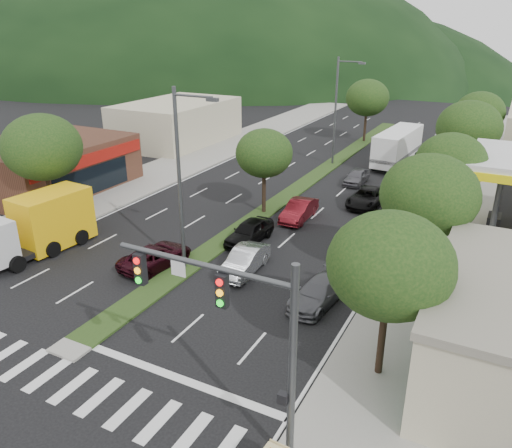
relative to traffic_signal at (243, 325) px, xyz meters
The scene contains 28 objects.
ground 10.27m from the traffic_signal, behind, with size 160.00×160.00×0.00m, color black.
sidewalk_right 27.15m from the traffic_signal, 82.55° to the left, with size 5.00×90.00×0.15m, color gray.
sidewalk_left 34.79m from the traffic_signal, 129.70° to the left, with size 6.00×90.00×0.15m, color gray.
median 31.23m from the traffic_signal, 107.00° to the left, with size 1.60×56.00×0.12m, color #1E3613.
crosswalk 10.16m from the traffic_signal, behind, with size 19.00×2.20×0.01m, color silver.
traffic_signal is the anchor object (origin of this frame).
shop_left 32.19m from the traffic_signal, 148.97° to the left, with size 10.15×12.00×4.00m.
bldg_left_far 45.32m from the traffic_signal, 128.26° to the left, with size 9.00×14.00×4.60m, color #B3AE8E.
hill_far 142.79m from the traffic_signal, 128.60° to the left, with size 176.00×132.00×82.00m, color black.
tree_r_a 6.29m from the traffic_signal, 61.80° to the left, with size 4.60×4.60×6.63m.
tree_r_b 13.87m from the traffic_signal, 77.63° to the left, with size 4.80×4.80×6.94m.
tree_r_c 21.74m from the traffic_signal, 82.15° to the left, with size 4.40×4.40×6.48m.
tree_r_d 31.68m from the traffic_signal, 84.62° to the left, with size 5.00×5.00×7.17m.
tree_r_e 41.65m from the traffic_signal, 85.91° to the left, with size 4.60×4.60×6.71m.
tree_med_near 21.53m from the traffic_signal, 114.80° to the left, with size 4.00×4.00×6.02m.
tree_med_far 46.43m from the traffic_signal, 101.22° to the left, with size 4.80×4.80×6.94m.
tree_l_a 24.43m from the traffic_signal, 151.81° to the left, with size 5.20×5.20×7.25m.
streetlight_near 13.03m from the traffic_signal, 132.77° to the left, with size 2.60×0.25×10.00m.
streetlight_mid 35.66m from the traffic_signal, 104.33° to the left, with size 2.60×0.25×10.00m.
sedan_silver 12.93m from the traffic_signal, 118.46° to the left, with size 1.43×4.10×1.35m, color #A7A9AE.
suv_maroon 14.58m from the traffic_signal, 139.54° to the left, with size 2.08×4.52×1.26m, color black.
car_queue_a 16.81m from the traffic_signal, 117.44° to the left, with size 1.67×4.15×1.42m, color black.
car_queue_b 10.37m from the traffic_signal, 96.23° to the left, with size 1.72×4.24×1.23m, color #4C4D51.
car_queue_c 20.86m from the traffic_signal, 107.79° to the left, with size 1.46×4.20×1.38m, color #550E14.
car_queue_d 24.98m from the traffic_signal, 96.50° to the left, with size 2.19×4.76×1.32m, color black.
car_queue_e 30.20m from the traffic_signal, 99.81° to the left, with size 1.49×3.70×1.26m, color #57565C.
box_truck 19.85m from the traffic_signal, 156.80° to the left, with size 3.17×7.13×3.42m.
motorhome 37.73m from the traffic_signal, 95.38° to the left, with size 3.30×8.82×3.32m.
Camera 1 is at (15.06, -12.42, 12.92)m, focal length 35.00 mm.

